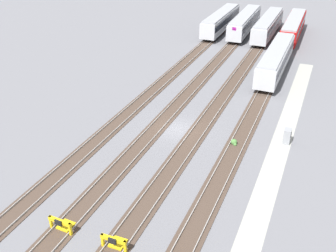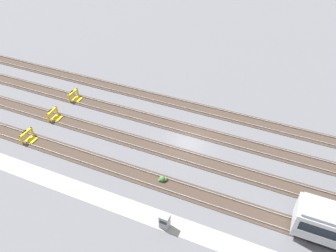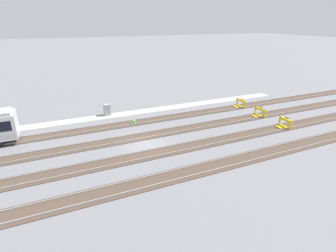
# 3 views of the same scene
# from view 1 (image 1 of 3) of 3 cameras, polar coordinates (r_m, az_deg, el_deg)

# --- Properties ---
(ground_plane) EXTENTS (400.00, 400.00, 0.00)m
(ground_plane) POSITION_cam_1_polar(r_m,az_deg,el_deg) (43.08, 1.38, -0.51)
(ground_plane) COLOR slate
(service_walkway) EXTENTS (54.00, 2.00, 0.01)m
(service_walkway) POSITION_cam_1_polar(r_m,az_deg,el_deg) (40.96, 15.77, -3.41)
(service_walkway) COLOR #9E9E93
(service_walkway) RESTS_ON ground
(rail_track_nearest) EXTENTS (90.00, 2.24, 0.21)m
(rail_track_nearest) POSITION_cam_1_polar(r_m,az_deg,el_deg) (41.41, 10.21, -2.25)
(rail_track_nearest) COLOR #47382D
(rail_track_nearest) RESTS_ON ground
(rail_track_near_inner) EXTENTS (90.00, 2.24, 0.21)m
(rail_track_near_inner) POSITION_cam_1_polar(r_m,az_deg,el_deg) (42.39, 4.24, -1.04)
(rail_track_near_inner) COLOR #47382D
(rail_track_near_inner) RESTS_ON ground
(rail_track_middle) EXTENTS (90.00, 2.24, 0.21)m
(rail_track_middle) POSITION_cam_1_polar(r_m,az_deg,el_deg) (43.83, -1.38, 0.11)
(rail_track_middle) COLOR #47382D
(rail_track_middle) RESTS_ON ground
(rail_track_far_inner) EXTENTS (90.00, 2.24, 0.21)m
(rail_track_far_inner) POSITION_cam_1_polar(r_m,az_deg,el_deg) (45.68, -6.61, 1.18)
(rail_track_far_inner) COLOR #47382D
(rail_track_far_inner) RESTS_ON ground
(subway_car_front_row_leftmost) EXTENTS (18.01, 2.90, 3.70)m
(subway_car_front_row_leftmost) POSITION_cam_1_polar(r_m,az_deg,el_deg) (80.14, 7.69, 14.89)
(subway_car_front_row_leftmost) COLOR #B7BABF
(subway_car_front_row_leftmost) RESTS_ON ground
(subway_car_front_row_left_inner) EXTENTS (18.04, 3.11, 3.70)m
(subway_car_front_row_left_inner) POSITION_cam_1_polar(r_m,az_deg,el_deg) (78.30, 17.72, 13.49)
(subway_car_front_row_left_inner) COLOR #A80F0F
(subway_car_front_row_left_inner) RESTS_ON ground
(subway_car_front_row_centre) EXTENTS (18.01, 2.90, 3.70)m
(subway_car_front_row_centre) POSITION_cam_1_polar(r_m,az_deg,el_deg) (78.36, 14.29, 13.96)
(subway_car_front_row_centre) COLOR #B7BABF
(subway_car_front_row_centre) RESTS_ON ground
(subway_car_front_row_right_inner) EXTENTS (18.05, 3.17, 3.70)m
(subway_car_front_row_right_inner) POSITION_cam_1_polar(r_m,az_deg,el_deg) (79.59, 11.07, 14.53)
(subway_car_front_row_right_inner) COLOR #B7BABF
(subway_car_front_row_right_inner) RESTS_ON ground
(subway_car_front_row_rightmost) EXTENTS (18.01, 2.88, 3.70)m
(subway_car_front_row_rightmost) POSITION_cam_1_polar(r_m,az_deg,el_deg) (59.98, 15.38, 9.31)
(subway_car_front_row_rightmost) COLOR #B7BABF
(subway_car_front_row_rightmost) RESTS_ON ground
(bumper_stop_near_inner_track) EXTENTS (1.35, 2.00, 1.22)m
(bumper_stop_near_inner_track) POSITION_cam_1_polar(r_m,az_deg,el_deg) (29.25, -7.63, -16.36)
(bumper_stop_near_inner_track) COLOR gold
(bumper_stop_near_inner_track) RESTS_ON ground
(bumper_stop_middle_track) EXTENTS (1.38, 2.01, 1.22)m
(bumper_stop_middle_track) POSITION_cam_1_polar(r_m,az_deg,el_deg) (31.31, -15.03, -13.61)
(bumper_stop_middle_track) COLOR gold
(bumper_stop_middle_track) RESTS_ON ground
(electrical_cabinet) EXTENTS (0.90, 0.73, 1.60)m
(electrical_cabinet) POSITION_cam_1_polar(r_m,az_deg,el_deg) (42.04, 16.91, -1.42)
(electrical_cabinet) COLOR gray
(electrical_cabinet) RESTS_ON ground
(weed_clump) EXTENTS (0.92, 0.70, 0.64)m
(weed_clump) POSITION_cam_1_polar(r_m,az_deg,el_deg) (40.87, 9.55, -2.31)
(weed_clump) COLOR #4C7F3D
(weed_clump) RESTS_ON ground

